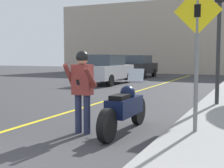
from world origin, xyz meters
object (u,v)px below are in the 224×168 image
(crossing_sign, at_px, (197,46))
(parked_car_silver, at_px, (106,69))
(parked_car_black, at_px, (138,66))
(person_biker, at_px, (82,83))
(traffic_light, at_px, (219,16))
(motorcycle, at_px, (125,108))

(crossing_sign, height_order, parked_car_silver, crossing_sign)
(crossing_sign, bearing_deg, parked_car_black, 112.98)
(person_biker, height_order, parked_car_black, person_biker)
(person_biker, distance_m, crossing_sign, 2.37)
(parked_car_silver, bearing_deg, traffic_light, -42.37)
(parked_car_black, bearing_deg, motorcycle, -71.58)
(motorcycle, bearing_deg, parked_car_silver, 117.18)
(person_biker, bearing_deg, parked_car_black, 105.60)
(person_biker, distance_m, traffic_light, 5.36)
(traffic_light, bearing_deg, parked_car_silver, 137.63)
(parked_car_silver, bearing_deg, crossing_sign, -56.38)
(person_biker, distance_m, parked_car_black, 17.44)
(parked_car_silver, xyz_separation_m, parked_car_black, (-0.21, 6.15, 0.00))
(crossing_sign, height_order, traffic_light, traffic_light)
(traffic_light, relative_size, parked_car_black, 0.92)
(crossing_sign, relative_size, parked_car_black, 0.66)
(motorcycle, distance_m, parked_car_silver, 11.47)
(motorcycle, bearing_deg, crossing_sign, 9.23)
(person_biker, height_order, traffic_light, traffic_light)
(crossing_sign, height_order, parked_car_black, crossing_sign)
(traffic_light, distance_m, parked_car_black, 14.15)
(motorcycle, height_order, person_biker, person_biker)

